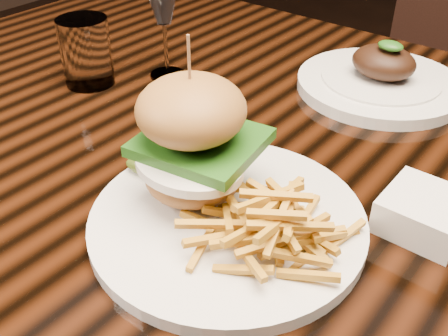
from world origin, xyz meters
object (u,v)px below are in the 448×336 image
Objects in this scene: burger_plate at (222,185)px; far_dish at (380,80)px; wine_glass at (163,3)px; dining_table at (323,213)px.

far_dish is at bearing 93.88° from burger_plate.
wine_glass is 0.35m from far_dish.
burger_plate is at bearing -37.55° from wine_glass.
burger_plate is at bearing -103.01° from dining_table.
dining_table is 9.77× the size of wine_glass.
dining_table is at bearing 80.24° from burger_plate.
far_dish is (-0.00, 0.40, -0.03)m from burger_plate.
burger_plate reaches higher than wine_glass.
wine_glass is (-0.30, 0.23, 0.07)m from burger_plate.
burger_plate is at bearing -89.37° from far_dish.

